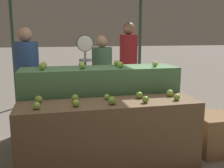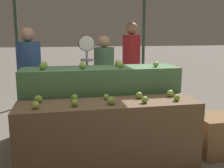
{
  "view_description": "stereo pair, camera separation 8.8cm",
  "coord_description": "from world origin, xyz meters",
  "px_view_note": "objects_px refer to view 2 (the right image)",
  "views": [
    {
      "loc": [
        -0.63,
        -2.81,
        1.58
      ],
      "look_at": [
        0.1,
        0.3,
        0.97
      ],
      "focal_mm": 42.0,
      "sensor_mm": 36.0,
      "label": 1
    },
    {
      "loc": [
        -0.54,
        -2.83,
        1.58
      ],
      "look_at": [
        0.1,
        0.3,
        0.97
      ],
      "focal_mm": 42.0,
      "sensor_mm": 36.0,
      "label": 2
    }
  ],
  "objects_px": {
    "person_customer_right": "(131,61)",
    "wooden_crate_side": "(215,135)",
    "person_customer_left": "(30,73)",
    "produce_scale": "(87,64)",
    "person_vendor_at_scale": "(104,74)"
  },
  "relations": [
    {
      "from": "wooden_crate_side",
      "to": "person_customer_left",
      "type": "bearing_deg",
      "value": 152.55
    },
    {
      "from": "person_customer_right",
      "to": "wooden_crate_side",
      "type": "bearing_deg",
      "value": 87.67
    },
    {
      "from": "produce_scale",
      "to": "person_customer_left",
      "type": "xyz_separation_m",
      "value": [
        -0.88,
        0.19,
        -0.15
      ]
    },
    {
      "from": "produce_scale",
      "to": "person_vendor_at_scale",
      "type": "height_order",
      "value": "produce_scale"
    },
    {
      "from": "person_customer_right",
      "to": "wooden_crate_side",
      "type": "relative_size",
      "value": 3.47
    },
    {
      "from": "produce_scale",
      "to": "person_vendor_at_scale",
      "type": "distance_m",
      "value": 0.52
    },
    {
      "from": "person_customer_left",
      "to": "wooden_crate_side",
      "type": "xyz_separation_m",
      "value": [
        2.46,
        -1.28,
        -0.71
      ]
    },
    {
      "from": "person_vendor_at_scale",
      "to": "person_customer_left",
      "type": "xyz_separation_m",
      "value": [
        -1.21,
        -0.15,
        0.07
      ]
    },
    {
      "from": "person_customer_left",
      "to": "wooden_crate_side",
      "type": "bearing_deg",
      "value": 151.2
    },
    {
      "from": "produce_scale",
      "to": "wooden_crate_side",
      "type": "distance_m",
      "value": 2.1
    },
    {
      "from": "person_customer_right",
      "to": "wooden_crate_side",
      "type": "distance_m",
      "value": 2.24
    },
    {
      "from": "produce_scale",
      "to": "person_vendor_at_scale",
      "type": "relative_size",
      "value": 1.0
    },
    {
      "from": "person_customer_right",
      "to": "wooden_crate_side",
      "type": "height_order",
      "value": "person_customer_right"
    },
    {
      "from": "person_vendor_at_scale",
      "to": "person_customer_right",
      "type": "bearing_deg",
      "value": -125.73
    },
    {
      "from": "produce_scale",
      "to": "person_customer_left",
      "type": "height_order",
      "value": "person_customer_left"
    }
  ]
}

